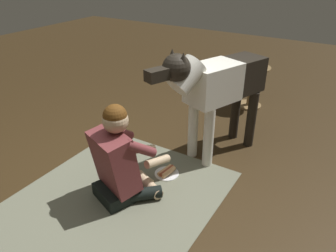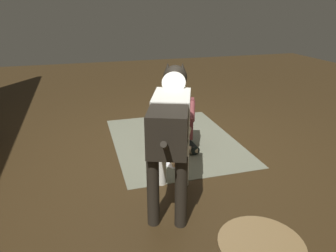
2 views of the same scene
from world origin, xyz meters
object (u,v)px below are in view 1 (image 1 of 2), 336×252
person_sitting_on_floor (120,161)px  hot_dog_on_plate (167,172)px  large_dog (217,85)px  round_side_table (251,83)px

person_sitting_on_floor → hot_dog_on_plate: (-0.46, 0.18, -0.34)m
person_sitting_on_floor → hot_dog_on_plate: size_ratio=3.71×
large_dog → round_side_table: size_ratio=2.55×
person_sitting_on_floor → hot_dog_on_plate: 0.60m
person_sitting_on_floor → hot_dog_on_plate: bearing=159.2°
person_sitting_on_floor → large_dog: bearing=159.2°
person_sitting_on_floor → round_side_table: 2.45m
person_sitting_on_floor → round_side_table: size_ratio=1.54×
hot_dog_on_plate → round_side_table: size_ratio=0.42×
person_sitting_on_floor → round_side_table: bearing=172.7°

